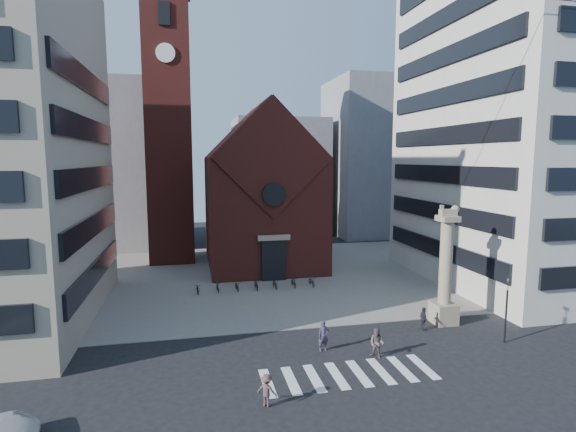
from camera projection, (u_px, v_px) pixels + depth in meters
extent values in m
plane|color=black|center=(323.00, 353.00, 27.72)|extent=(120.00, 120.00, 0.00)
cube|color=gray|center=(270.00, 275.00, 46.14)|extent=(46.00, 30.00, 0.05)
cube|color=maroon|center=(261.00, 211.00, 51.19)|extent=(12.00, 16.00, 12.00)
cube|color=maroon|center=(260.00, 158.00, 50.82)|extent=(12.00, 15.40, 12.00)
cube|color=maroon|center=(273.00, 158.00, 42.72)|extent=(11.76, 0.50, 11.76)
cylinder|color=black|center=(274.00, 195.00, 42.73)|extent=(2.20, 0.30, 2.20)
cube|color=black|center=(274.00, 261.00, 43.80)|extent=(2.40, 0.30, 4.00)
cube|color=tan|center=(274.00, 238.00, 43.46)|extent=(3.20, 0.40, 0.50)
cube|color=maroon|center=(169.00, 131.00, 50.87)|extent=(5.00, 5.00, 30.00)
cylinder|color=white|center=(165.00, 53.00, 47.33)|extent=(2.00, 0.20, 2.00)
cube|color=black|center=(164.00, 13.00, 46.82)|extent=(1.20, 0.20, 2.40)
cube|color=beige|center=(532.00, 115.00, 42.34)|extent=(18.00, 22.00, 32.00)
cube|color=gray|center=(98.00, 165.00, 60.92)|extent=(16.00, 14.00, 22.00)
cube|color=gray|center=(279.00, 177.00, 71.46)|extent=(14.00, 12.00, 18.00)
cube|color=gray|center=(381.00, 158.00, 71.52)|extent=(16.00, 14.00, 24.00)
cube|color=tan|center=(443.00, 313.00, 32.62)|extent=(1.60, 1.60, 1.50)
cylinder|color=tan|center=(446.00, 263.00, 32.15)|extent=(0.90, 0.90, 6.00)
cube|color=tan|center=(448.00, 219.00, 31.74)|extent=(1.30, 1.30, 0.40)
cube|color=tan|center=(448.00, 213.00, 31.69)|extent=(1.20, 0.50, 0.55)
sphere|color=tan|center=(455.00, 209.00, 31.77)|extent=(0.56, 0.56, 0.56)
cube|color=tan|center=(442.00, 207.00, 31.53)|extent=(0.25, 0.15, 0.35)
cylinder|color=black|center=(506.00, 317.00, 29.04)|extent=(0.12, 0.12, 3.50)
imported|color=black|center=(508.00, 284.00, 28.76)|extent=(0.13, 0.16, 0.80)
imported|color=#393144|center=(323.00, 336.00, 27.89)|extent=(0.76, 0.55, 1.94)
imported|color=#645550|center=(377.00, 343.00, 26.93)|extent=(1.12, 1.12, 1.83)
imported|color=#292931|center=(423.00, 319.00, 31.26)|extent=(0.52, 1.01, 1.65)
imported|color=#513637|center=(267.00, 390.00, 21.65)|extent=(1.20, 1.05, 1.61)
imported|color=black|center=(198.00, 288.00, 39.81)|extent=(0.65, 1.66, 0.86)
imported|color=black|center=(218.00, 287.00, 40.16)|extent=(0.53, 1.60, 0.95)
imported|color=black|center=(237.00, 286.00, 40.54)|extent=(0.65, 1.66, 0.86)
imported|color=black|center=(256.00, 284.00, 40.90)|extent=(0.53, 1.60, 0.95)
imported|color=black|center=(275.00, 284.00, 41.27)|extent=(0.65, 1.66, 0.86)
imported|color=black|center=(293.00, 282.00, 41.63)|extent=(0.53, 1.60, 0.95)
imported|color=black|center=(312.00, 282.00, 42.00)|extent=(0.65, 1.66, 0.86)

